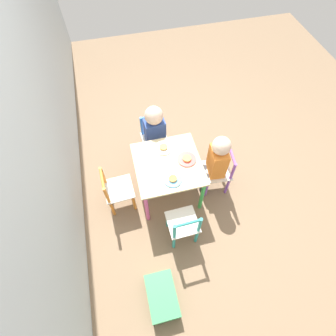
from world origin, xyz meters
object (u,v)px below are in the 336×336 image
object	(u,v)px
chair_purple	(219,171)
storage_bin	(162,297)
plate_right	(164,148)
plate_left	(173,179)
chair_blue	(154,139)
chair_orange	(117,190)
child_front	(216,161)
child_right	(155,130)
kids_table	(168,168)
chair_teal	(183,225)
plate_front	(187,159)

from	to	relation	value
chair_purple	storage_bin	bearing A→B (deg)	-34.49
plate_right	plate_left	distance (m)	0.35
chair_blue	storage_bin	world-z (taller)	chair_blue
chair_orange	child_front	bearing A→B (deg)	-94.10
child_right	plate_left	distance (m)	0.62
kids_table	child_front	xyz separation A→B (m)	(-0.05, -0.44, 0.03)
kids_table	plate_left	bearing A→B (deg)	180.00
plate_left	chair_teal	bearing A→B (deg)	-177.68
child_front	child_right	xyz separation A→B (m)	(0.49, 0.46, 0.00)
plate_right	child_front	bearing A→B (deg)	-116.43
chair_teal	plate_left	size ratio (longest dim) A/B	3.30
chair_teal	plate_right	bearing A→B (deg)	-90.39
chair_teal	plate_front	size ratio (longest dim) A/B	3.13
chair_blue	child_right	world-z (taller)	child_right
child_front	child_right	bearing A→B (deg)	-130.56
kids_table	chair_orange	world-z (taller)	chair_orange
chair_orange	plate_front	world-z (taller)	plate_front
chair_blue	child_right	distance (m)	0.21
child_right	chair_orange	bearing A→B (deg)	-138.72
chair_orange	plate_left	xyz separation A→B (m)	(-0.15, -0.50, 0.25)
chair_teal	child_right	xyz separation A→B (m)	(0.94, 0.04, 0.20)
kids_table	storage_bin	xyz separation A→B (m)	(-0.98, 0.29, -0.35)
child_right	storage_bin	bearing A→B (deg)	-103.64
chair_blue	child_front	world-z (taller)	child_front
child_front	plate_right	world-z (taller)	child_front
plate_front	chair_teal	bearing A→B (deg)	162.31
child_front	storage_bin	size ratio (longest dim) A/B	2.10
chair_blue	plate_front	size ratio (longest dim) A/B	3.13
child_right	chair_blue	bearing A→B (deg)	90.00
chair_purple	plate_right	distance (m)	0.60
child_front	plate_front	distance (m)	0.27
chair_purple	kids_table	bearing A→B (deg)	-90.00
chair_teal	child_front	size ratio (longest dim) A/B	0.70
chair_orange	chair_blue	bearing A→B (deg)	-44.92
child_right	plate_left	world-z (taller)	child_right
chair_blue	plate_front	bearing A→B (deg)	-71.30
chair_purple	plate_left	xyz separation A→B (m)	(-0.12, 0.50, 0.25)
chair_blue	child_front	distance (m)	0.75
chair_orange	plate_front	distance (m)	0.72
child_right	plate_right	xyz separation A→B (m)	(-0.27, -0.02, 0.05)
chair_purple	storage_bin	world-z (taller)	chair_purple
storage_bin	chair_orange	bearing A→B (deg)	12.56
chair_blue	chair_orange	size ratio (longest dim) A/B	1.00
chair_blue	plate_right	size ratio (longest dim) A/B	3.20
chair_purple	child_front	world-z (taller)	child_front
chair_blue	child_right	xyz separation A→B (m)	(-0.06, -0.00, 0.20)
kids_table	chair_blue	world-z (taller)	chair_blue
child_front	plate_front	bearing A→B (deg)	-93.76
child_front	plate_left	xyz separation A→B (m)	(-0.13, 0.44, 0.05)
chair_purple	chair_teal	bearing A→B (deg)	-41.32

